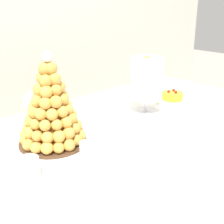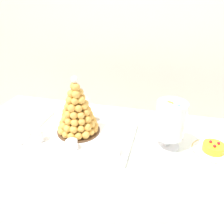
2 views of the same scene
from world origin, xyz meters
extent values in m
cylinder|color=brown|center=(0.74, 0.29, 0.37)|extent=(0.04, 0.04, 0.74)
cube|color=brown|center=(0.00, 0.00, 0.75)|extent=(1.60, 0.70, 0.02)
cube|color=white|center=(0.00, 0.00, 0.77)|extent=(1.66, 0.76, 0.00)
cube|color=white|center=(0.00, -0.38, 0.58)|extent=(1.66, 0.01, 0.37)
cube|color=white|center=(0.00, 0.38, 0.58)|extent=(1.66, 0.01, 0.37)
cube|color=white|center=(0.83, 0.00, 0.58)|extent=(0.01, 0.76, 0.37)
cube|color=white|center=(-0.17, -0.01, 0.77)|extent=(0.52, 0.36, 0.01)
cube|color=white|center=(-0.17, -0.19, 0.78)|extent=(0.52, 0.01, 0.02)
cube|color=white|center=(-0.17, 0.17, 0.78)|extent=(0.52, 0.01, 0.02)
cube|color=white|center=(0.09, -0.01, 0.78)|extent=(0.01, 0.36, 0.02)
cylinder|color=white|center=(-0.17, -0.01, 0.77)|extent=(0.33, 0.33, 0.00)
cylinder|color=#4C331E|center=(-0.21, 0.03, 0.78)|extent=(0.23, 0.23, 0.01)
cone|color=#BD8136|center=(-0.21, 0.03, 0.91)|extent=(0.15, 0.15, 0.26)
sphere|color=gold|center=(-0.12, 0.03, 0.80)|extent=(0.04, 0.04, 0.04)
sphere|color=gold|center=(-0.12, 0.06, 0.80)|extent=(0.04, 0.04, 0.04)
sphere|color=gold|center=(-0.14, 0.09, 0.80)|extent=(0.04, 0.04, 0.04)
sphere|color=gold|center=(-0.17, 0.11, 0.80)|extent=(0.04, 0.04, 0.04)
sphere|color=gold|center=(-0.21, 0.12, 0.80)|extent=(0.04, 0.04, 0.04)
sphere|color=gold|center=(-0.24, 0.11, 0.80)|extent=(0.04, 0.04, 0.04)
sphere|color=gold|center=(-0.27, 0.09, 0.80)|extent=(0.04, 0.04, 0.04)
sphere|color=gold|center=(-0.29, 0.06, 0.80)|extent=(0.04, 0.04, 0.04)
sphere|color=gold|center=(-0.30, 0.03, 0.80)|extent=(0.04, 0.04, 0.04)
sphere|color=gold|center=(-0.29, -0.01, 0.80)|extent=(0.04, 0.04, 0.04)
sphere|color=gold|center=(-0.27, -0.03, 0.80)|extent=(0.04, 0.04, 0.04)
sphere|color=gold|center=(-0.24, -0.05, 0.80)|extent=(0.04, 0.04, 0.04)
sphere|color=gold|center=(-0.21, -0.06, 0.80)|extent=(0.04, 0.04, 0.04)
sphere|color=gold|center=(-0.17, -0.05, 0.80)|extent=(0.04, 0.04, 0.04)
sphere|color=gold|center=(-0.14, -0.03, 0.80)|extent=(0.04, 0.04, 0.04)
sphere|color=gold|center=(-0.12, -0.01, 0.80)|extent=(0.03, 0.03, 0.03)
sphere|color=gold|center=(-0.13, 0.06, 0.84)|extent=(0.04, 0.04, 0.04)
sphere|color=gold|center=(-0.15, 0.09, 0.83)|extent=(0.04, 0.04, 0.04)
sphere|color=gold|center=(-0.18, 0.10, 0.83)|extent=(0.04, 0.04, 0.04)
sphere|color=gold|center=(-0.22, 0.11, 0.83)|extent=(0.04, 0.04, 0.04)
sphere|color=gold|center=(-0.25, 0.10, 0.84)|extent=(0.04, 0.04, 0.04)
sphere|color=gold|center=(-0.27, 0.07, 0.83)|extent=(0.04, 0.04, 0.04)
sphere|color=gold|center=(-0.28, 0.04, 0.84)|extent=(0.04, 0.04, 0.04)
sphere|color=gold|center=(-0.28, 0.00, 0.84)|extent=(0.03, 0.03, 0.03)
sphere|color=gold|center=(-0.26, -0.03, 0.83)|extent=(0.04, 0.04, 0.04)
sphere|color=gold|center=(-0.23, -0.05, 0.83)|extent=(0.04, 0.04, 0.04)
sphere|color=gold|center=(-0.20, -0.05, 0.84)|extent=(0.04, 0.04, 0.04)
sphere|color=gold|center=(-0.16, -0.04, 0.84)|extent=(0.04, 0.04, 0.04)
sphere|color=gold|center=(-0.14, -0.01, 0.83)|extent=(0.04, 0.04, 0.04)
sphere|color=gold|center=(-0.13, 0.02, 0.84)|extent=(0.04, 0.04, 0.04)
sphere|color=gold|center=(-0.15, 0.07, 0.87)|extent=(0.04, 0.04, 0.04)
sphere|color=gold|center=(-0.18, 0.09, 0.87)|extent=(0.04, 0.04, 0.04)
sphere|color=gold|center=(-0.22, 0.10, 0.87)|extent=(0.04, 0.04, 0.04)
sphere|color=gold|center=(-0.25, 0.08, 0.87)|extent=(0.04, 0.04, 0.04)
sphere|color=gold|center=(-0.27, 0.05, 0.87)|extent=(0.04, 0.04, 0.04)
sphere|color=gold|center=(-0.27, 0.02, 0.87)|extent=(0.03, 0.03, 0.03)
sphere|color=gold|center=(-0.26, -0.01, 0.87)|extent=(0.04, 0.04, 0.04)
sphere|color=gold|center=(-0.23, -0.03, 0.87)|extent=(0.04, 0.04, 0.04)
sphere|color=gold|center=(-0.19, -0.04, 0.87)|extent=(0.04, 0.04, 0.04)
sphere|color=gold|center=(-0.16, -0.02, 0.87)|extent=(0.04, 0.04, 0.04)
sphere|color=gold|center=(-0.14, 0.01, 0.87)|extent=(0.04, 0.04, 0.04)
sphere|color=gold|center=(-0.14, 0.04, 0.87)|extent=(0.04, 0.04, 0.04)
sphere|color=gold|center=(-0.18, 0.08, 0.90)|extent=(0.04, 0.04, 0.04)
sphere|color=gold|center=(-0.21, 0.08, 0.90)|extent=(0.04, 0.04, 0.04)
sphere|color=gold|center=(-0.24, 0.07, 0.90)|extent=(0.04, 0.04, 0.04)
sphere|color=gold|center=(-0.26, 0.04, 0.90)|extent=(0.04, 0.04, 0.04)
sphere|color=gold|center=(-0.26, 0.01, 0.90)|extent=(0.04, 0.04, 0.04)
sphere|color=gold|center=(-0.23, -0.02, 0.90)|extent=(0.04, 0.04, 0.04)
sphere|color=gold|center=(-0.20, -0.03, 0.90)|extent=(0.04, 0.04, 0.04)
sphere|color=gold|center=(-0.17, -0.01, 0.90)|extent=(0.04, 0.04, 0.04)
sphere|color=gold|center=(-0.15, 0.02, 0.90)|extent=(0.04, 0.04, 0.04)
sphere|color=gold|center=(-0.16, 0.05, 0.90)|extent=(0.04, 0.04, 0.04)
sphere|color=gold|center=(-0.20, 0.07, 0.94)|extent=(0.04, 0.04, 0.04)
sphere|color=gold|center=(-0.23, 0.07, 0.93)|extent=(0.04, 0.04, 0.04)
sphere|color=gold|center=(-0.25, 0.04, 0.94)|extent=(0.04, 0.04, 0.04)
sphere|color=gold|center=(-0.24, 0.00, 0.93)|extent=(0.04, 0.04, 0.04)
sphere|color=gold|center=(-0.21, -0.01, 0.94)|extent=(0.04, 0.04, 0.04)
sphere|color=gold|center=(-0.18, -0.01, 0.93)|extent=(0.04, 0.04, 0.04)
sphere|color=gold|center=(-0.16, 0.02, 0.93)|extent=(0.04, 0.04, 0.04)
sphere|color=gold|center=(-0.17, 0.05, 0.94)|extent=(0.04, 0.04, 0.04)
sphere|color=gold|center=(-0.21, 0.06, 0.97)|extent=(0.04, 0.04, 0.04)
sphere|color=gold|center=(-0.24, 0.04, 0.97)|extent=(0.04, 0.04, 0.04)
sphere|color=gold|center=(-0.23, 0.01, 0.97)|extent=(0.04, 0.04, 0.04)
sphere|color=gold|center=(-0.20, 0.00, 0.97)|extent=(0.04, 0.04, 0.04)
sphere|color=gold|center=(-0.18, 0.02, 0.97)|extent=(0.04, 0.04, 0.04)
sphere|color=gold|center=(-0.18, 0.05, 0.97)|extent=(0.04, 0.04, 0.04)
sphere|color=gold|center=(-0.22, 0.05, 1.00)|extent=(0.04, 0.04, 0.04)
sphere|color=gold|center=(-0.22, 0.02, 1.00)|extent=(0.04, 0.04, 0.04)
sphere|color=gold|center=(-0.20, 0.01, 1.00)|extent=(0.04, 0.04, 0.04)
sphere|color=gold|center=(-0.19, 0.04, 1.00)|extent=(0.04, 0.04, 0.04)
sphere|color=gold|center=(-0.21, 0.04, 1.03)|extent=(0.04, 0.04, 0.04)
sphere|color=gold|center=(-0.20, 0.02, 1.03)|extent=(0.04, 0.04, 0.04)
sphere|color=white|center=(-0.21, 0.03, 1.07)|extent=(0.03, 0.03, 0.03)
cylinder|color=silver|center=(-0.37, -0.10, 0.80)|extent=(0.06, 0.06, 0.06)
cylinder|color=brown|center=(-0.37, -0.10, 0.79)|extent=(0.05, 0.05, 0.02)
cylinder|color=#8C603D|center=(-0.37, -0.10, 0.81)|extent=(0.05, 0.05, 0.02)
sphere|color=brown|center=(-0.37, -0.10, 0.82)|extent=(0.02, 0.02, 0.02)
cylinder|color=silver|center=(-0.18, -0.12, 0.80)|extent=(0.06, 0.06, 0.05)
cylinder|color=#F4EAC6|center=(-0.18, -0.12, 0.79)|extent=(0.05, 0.05, 0.02)
cylinder|color=white|center=(-0.18, -0.12, 0.80)|extent=(0.05, 0.05, 0.01)
sphere|color=brown|center=(-0.17, -0.13, 0.81)|extent=(0.02, 0.02, 0.02)
cylinder|color=silver|center=(0.03, -0.11, 0.80)|extent=(0.05, 0.05, 0.06)
cylinder|color=#F4EAC6|center=(0.03, -0.11, 0.79)|extent=(0.05, 0.05, 0.02)
cylinder|color=white|center=(0.03, -0.11, 0.81)|extent=(0.05, 0.05, 0.02)
sphere|color=brown|center=(0.02, -0.11, 0.82)|extent=(0.01, 0.01, 0.01)
cylinder|color=white|center=(0.26, 0.02, 0.77)|extent=(0.12, 0.12, 0.01)
cylinder|color=white|center=(0.26, 0.02, 0.80)|extent=(0.02, 0.02, 0.06)
cylinder|color=white|center=(0.26, 0.02, 0.92)|extent=(0.14, 0.14, 0.17)
cylinder|color=#E54C47|center=(0.28, 0.03, 0.85)|extent=(0.06, 0.05, 0.06)
cylinder|color=#9ED860|center=(0.26, 0.06, 0.85)|extent=(0.06, 0.06, 0.05)
cylinder|color=#E54C47|center=(0.23, 0.02, 0.85)|extent=(0.06, 0.05, 0.05)
cylinder|color=#E54C47|center=(0.26, -0.01, 0.85)|extent=(0.05, 0.05, 0.05)
cylinder|color=#9ED860|center=(0.27, 0.04, 0.87)|extent=(0.06, 0.05, 0.04)
cylinder|color=#72B2E0|center=(0.23, 0.04, 0.87)|extent=(0.07, 0.05, 0.07)
cylinder|color=#72B2E0|center=(0.26, 0.01, 0.87)|extent=(0.06, 0.05, 0.06)
cylinder|color=#F9A54C|center=(0.27, 0.04, 0.90)|extent=(0.06, 0.06, 0.06)
cylinder|color=pink|center=(0.24, 0.01, 0.90)|extent=(0.06, 0.05, 0.06)
cylinder|color=#72B2E0|center=(0.27, 0.01, 0.90)|extent=(0.07, 0.04, 0.07)
cylinder|color=#72B2E0|center=(0.26, 0.05, 0.92)|extent=(0.06, 0.06, 0.05)
cylinder|color=pink|center=(0.25, 0.00, 0.92)|extent=(0.05, 0.05, 0.04)
cylinder|color=#72B2E0|center=(0.29, 0.02, 0.92)|extent=(0.05, 0.05, 0.05)
cylinder|color=#72B2E0|center=(0.25, 0.04, 0.94)|extent=(0.06, 0.05, 0.06)
cylinder|color=#72B2E0|center=(0.23, 0.00, 0.94)|extent=(0.05, 0.05, 0.05)
cylinder|color=#9ED860|center=(0.27, 0.01, 0.94)|extent=(0.06, 0.05, 0.05)
cylinder|color=#D199D8|center=(0.28, 0.03, 0.94)|extent=(0.06, 0.05, 0.06)
cylinder|color=pink|center=(0.24, 0.03, 0.97)|extent=(0.06, 0.05, 0.05)
cylinder|color=#D199D8|center=(0.27, -0.01, 0.97)|extent=(0.07, 0.05, 0.07)
cylinder|color=yellow|center=(0.27, 0.04, 0.97)|extent=(0.05, 0.05, 0.05)
cylinder|color=yellow|center=(0.25, 0.01, 0.99)|extent=(0.07, 0.04, 0.07)
cylinder|color=#72B2E0|center=(0.28, 0.00, 0.99)|extent=(0.06, 0.05, 0.06)
cylinder|color=#D199D8|center=(0.29, 0.04, 0.99)|extent=(0.06, 0.06, 0.05)
cylinder|color=#D199D8|center=(0.25, 0.05, 0.99)|extent=(0.06, 0.06, 0.06)
cylinder|color=white|center=(0.47, 0.03, 0.77)|extent=(0.20, 0.20, 0.01)
torus|color=gold|center=(0.47, 0.03, 0.77)|extent=(0.19, 0.19, 0.00)
cylinder|color=yellow|center=(0.47, 0.03, 0.79)|extent=(0.10, 0.10, 0.03)
sphere|color=#A51923|center=(0.49, 0.04, 0.81)|extent=(0.01, 0.01, 0.01)
sphere|color=#A51923|center=(0.46, 0.05, 0.81)|extent=(0.01, 0.01, 0.01)
sphere|color=#A51923|center=(0.47, 0.01, 0.81)|extent=(0.01, 0.01, 0.01)
cylinder|color=silver|center=(-0.21, 0.13, 0.77)|extent=(0.06, 0.06, 0.00)
cylinder|color=silver|center=(-0.21, 0.13, 0.82)|extent=(0.01, 0.01, 0.10)
sphere|color=silver|center=(-0.21, 0.13, 0.90)|extent=(0.07, 0.07, 0.07)
camera|label=1|loc=(-0.71, -0.79, 1.24)|focal=49.60mm
camera|label=2|loc=(0.22, -0.91, 1.43)|focal=35.83mm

